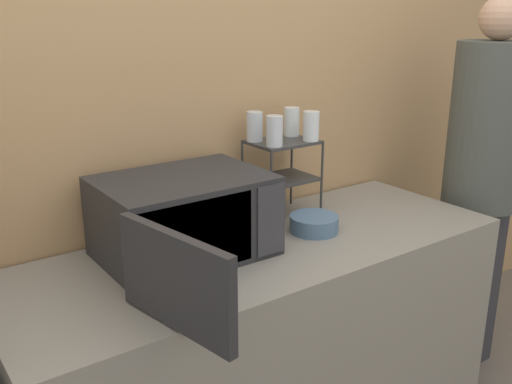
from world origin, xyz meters
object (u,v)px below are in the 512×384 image
glass_front_left (275,131)px  glass_front_right (311,126)px  dish_rack (282,162)px  bowl (314,224)px  person (483,171)px  microwave (184,219)px  glass_back_left (255,126)px  glass_back_right (292,122)px

glass_front_left → glass_front_right: same height
dish_rack → glass_front_left: glass_front_left is taller
dish_rack → bowl: (-0.01, -0.21, -0.20)m
person → microwave: bearing=173.3°
glass_front_right → glass_back_left: (-0.19, 0.12, 0.00)m
microwave → glass_front_left: size_ratio=7.21×
glass_back_right → glass_back_left: same height
glass_front_left → glass_back_left: 0.12m
dish_rack → bowl: size_ratio=1.69×
dish_rack → person: (0.93, -0.31, -0.12)m
glass_back_left → bowl: bearing=-72.1°
glass_back_right → glass_back_left: size_ratio=1.00×
glass_front_left → glass_back_right: (0.17, 0.11, 0.00)m
microwave → bowl: size_ratio=4.50×
dish_rack → glass_back_right: 0.18m
glass_back_left → glass_front_right: bearing=-33.4°
bowl → person: 0.94m
glass_front_left → bowl: glass_front_left is taller
glass_back_right → glass_back_left: 0.18m
dish_rack → glass_front_left: (-0.08, -0.06, 0.15)m
glass_back_left → glass_front_left: bearing=-84.8°
microwave → glass_front_right: size_ratio=7.21×
dish_rack → glass_front_left: size_ratio=2.72×
glass_front_left → bowl: size_ratio=0.62×
microwave → bowl: bearing=-8.3°
glass_back_left → person: (1.02, -0.37, -0.27)m
dish_rack → glass_front_right: 0.19m
person → dish_rack: bearing=161.7°
bowl → person: bearing=-5.8°
person → glass_front_left: bearing=166.1°
bowl → microwave: bearing=171.7°
glass_front_right → glass_back_left: same height
glass_back_right → bowl: bearing=-109.9°
glass_front_left → person: 1.08m
glass_front_left → person: (1.01, -0.25, -0.27)m
person → glass_back_left: bearing=160.3°
microwave → glass_front_left: glass_front_left is taller
dish_rack → glass_back_left: size_ratio=2.72×
glass_front_left → glass_back_right: bearing=32.6°
dish_rack → glass_back_left: glass_back_left is taller
glass_front_left → glass_front_right: bearing=-2.5°
microwave → glass_back_right: size_ratio=7.21×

